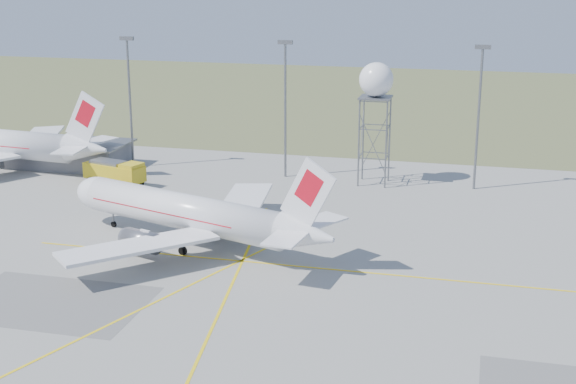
% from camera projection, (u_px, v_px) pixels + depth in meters
% --- Properties ---
extents(grass_strip, '(400.00, 120.00, 0.03)m').
position_uv_depth(grass_strip, '(404.00, 101.00, 188.48)').
color(grass_strip, '#4A5A31').
rests_on(grass_strip, ground).
extents(building_grey, '(19.00, 10.00, 3.90)m').
position_uv_depth(building_grey, '(70.00, 154.00, 127.70)').
color(building_grey, gray).
rests_on(building_grey, ground).
extents(mast_a, '(2.20, 0.50, 20.50)m').
position_uv_depth(mast_a, '(130.00, 91.00, 124.42)').
color(mast_a, slate).
rests_on(mast_a, ground).
extents(mast_b, '(2.20, 0.50, 20.50)m').
position_uv_depth(mast_b, '(285.00, 98.00, 118.54)').
color(mast_b, slate).
rests_on(mast_b, ground).
extents(mast_c, '(2.20, 0.50, 20.50)m').
position_uv_depth(mast_c, '(479.00, 106.00, 111.95)').
color(mast_c, slate).
rests_on(mast_c, ground).
extents(airliner_main, '(35.86, 33.83, 12.49)m').
position_uv_depth(airliner_main, '(188.00, 213.00, 91.27)').
color(airliner_main, white).
rests_on(airliner_main, ground).
extents(radar_tower, '(4.91, 4.91, 17.77)m').
position_uv_depth(radar_tower, '(375.00, 117.00, 115.31)').
color(radar_tower, slate).
rests_on(radar_tower, ground).
extents(fire_truck, '(9.89, 5.78, 3.76)m').
position_uv_depth(fire_truck, '(116.00, 174.00, 116.20)').
color(fire_truck, gold).
rests_on(fire_truck, ground).
extents(baggage_tug, '(2.64, 2.50, 1.73)m').
position_uv_depth(baggage_tug, '(119.00, 193.00, 110.98)').
color(baggage_tug, '#A7230B').
rests_on(baggage_tug, ground).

